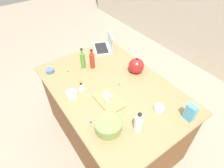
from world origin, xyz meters
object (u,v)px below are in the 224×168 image
at_px(cutting_board, 109,101).
at_px(bottle_soy, 92,60).
at_px(bottle_vinegar, 138,123).
at_px(kettle, 136,66).
at_px(bottle_olive, 83,60).
at_px(ramekin_small, 50,71).
at_px(butter_stick_left, 106,99).
at_px(kitchen_timer, 81,86).
at_px(candy_bag, 190,112).
at_px(laptop, 105,46).
at_px(mixing_bowl_large, 108,125).
at_px(ramekin_wide, 159,108).
at_px(butter_stick_right, 108,96).
at_px(ramekin_medium, 72,94).

bearing_deg(cutting_board, bottle_soy, 164.17).
xyz_separation_m(bottle_vinegar, kettle, (-0.61, 0.51, -0.00)).
xyz_separation_m(bottle_olive, bottle_soy, (0.06, 0.09, -0.01)).
bearing_deg(ramekin_small, butter_stick_left, 19.75).
relative_size(kitchen_timer, candy_bag, 0.45).
distance_m(laptop, bottle_vinegar, 1.33).
height_order(bottle_vinegar, cutting_board, bottle_vinegar).
bearing_deg(kitchen_timer, kettle, 80.27).
bearing_deg(bottle_soy, candy_bag, 15.00).
bearing_deg(bottle_vinegar, bottle_olive, 177.39).
xyz_separation_m(mixing_bowl_large, cutting_board, (-0.26, 0.18, -0.05)).
relative_size(mixing_bowl_large, kitchen_timer, 3.21).
relative_size(bottle_vinegar, ramekin_small, 2.20).
bearing_deg(ramekin_wide, butter_stick_left, -137.38).
distance_m(laptop, ramekin_small, 0.81).
bearing_deg(bottle_vinegar, ramekin_wide, 97.88).
bearing_deg(bottle_soy, bottle_olive, -123.29).
bearing_deg(candy_bag, bottle_olive, -161.72).
height_order(kettle, ramekin_wide, kettle).
distance_m(cutting_board, ramekin_small, 0.83).
relative_size(cutting_board, butter_stick_right, 2.79).
bearing_deg(bottle_vinegar, butter_stick_right, 180.00).
height_order(ramekin_small, kitchen_timer, kitchen_timer).
relative_size(mixing_bowl_large, butter_stick_left, 2.25).
xyz_separation_m(bottle_soy, ramekin_small, (-0.20, -0.46, -0.08)).
height_order(cutting_board, ramekin_wide, ramekin_wide).
height_order(laptop, mixing_bowl_large, laptop).
xyz_separation_m(laptop, kitchen_timer, (0.51, -0.64, -0.01)).
bearing_deg(ramekin_medium, butter_stick_left, 41.61).
distance_m(laptop, butter_stick_left, 0.97).
distance_m(bottle_olive, kettle, 0.63).
xyz_separation_m(kitchen_timer, candy_bag, (0.90, 0.60, 0.05)).
bearing_deg(laptop, ramekin_medium, -54.65).
height_order(bottle_soy, candy_bag, bottle_soy).
height_order(kettle, candy_bag, kettle).
xyz_separation_m(cutting_board, butter_stick_left, (-0.02, -0.02, 0.03)).
xyz_separation_m(kettle, ramekin_wide, (0.57, -0.20, -0.06)).
bearing_deg(cutting_board, ramekin_wide, 41.95).
xyz_separation_m(mixing_bowl_large, kettle, (-0.46, 0.71, 0.02)).
bearing_deg(ramekin_wide, candy_bag, 33.03).
relative_size(butter_stick_right, kitchen_timer, 1.43).
height_order(bottle_soy, ramekin_medium, bottle_soy).
bearing_deg(bottle_olive, butter_stick_right, -4.54).
bearing_deg(bottle_soy, ramekin_wide, 10.07).
xyz_separation_m(mixing_bowl_large, ramekin_medium, (-0.54, -0.08, -0.03)).
height_order(bottle_soy, butter_stick_left, bottle_soy).
distance_m(bottle_soy, cutting_board, 0.60).
xyz_separation_m(ramekin_medium, candy_bag, (0.87, 0.73, 0.06)).
bearing_deg(cutting_board, candy_bag, 38.83).
bearing_deg(bottle_vinegar, ramekin_small, -164.96).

